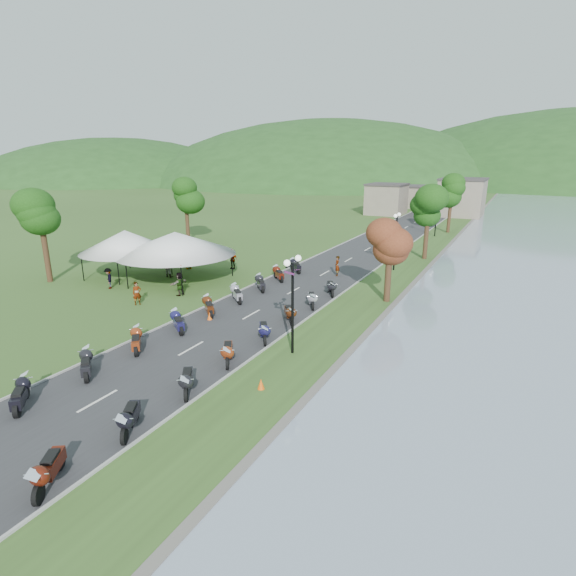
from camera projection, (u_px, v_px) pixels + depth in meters
The scene contains 12 objects.
road at pixel (349, 260), 44.15m from camera, with size 7.00×120.00×0.02m, color #323234.
hills_backdrop at pixel (487, 182), 180.31m from camera, with size 360.00×120.00×76.00m, color #285621, non-canonical shape.
far_building at pixel (424, 198), 82.63m from camera, with size 18.00×16.00×5.00m, color gray.
moto_row_left at pixel (157, 331), 24.66m from camera, with size 2.60×36.70×1.10m, color #331411, non-canonical shape.
moto_row_right at pixel (209, 365), 20.60m from camera, with size 2.60×31.46×1.10m, color #331411, non-canonical shape.
vendor_tent_main at pixel (176, 256), 36.32m from camera, with size 6.40×6.40×4.00m, color white, non-canonical shape.
vendor_tent_side at pixel (127, 254), 37.16m from camera, with size 4.96×4.96×4.00m, color white, non-canonical shape.
tree_park_left at pixel (42, 227), 35.26m from camera, with size 3.20×3.20×8.90m, color #1F5313, non-canonical shape.
tree_lakeside at pixel (389, 255), 30.59m from camera, with size 2.38×2.38×6.61m, color #1F5313, non-canonical shape.
pedestrian_a at pixel (138, 305), 30.78m from camera, with size 0.59×0.43×1.63m, color slate.
pedestrian_b at pixel (169, 277), 37.98m from camera, with size 0.87×0.48×1.78m, color slate.
pedestrian_c at pixel (110, 288), 34.57m from camera, with size 1.04×0.43×1.61m, color slate.
Camera 1 is at (14.66, -1.02, 9.75)m, focal length 28.00 mm.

